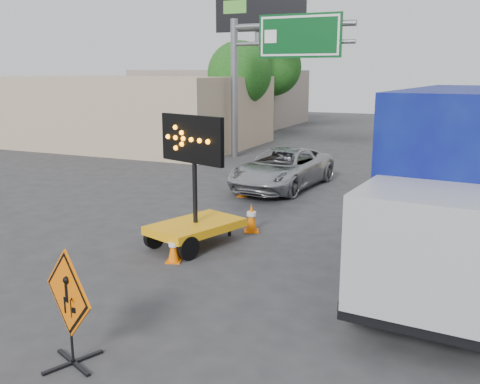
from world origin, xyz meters
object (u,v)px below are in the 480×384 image
Objects in this scene: construction_sign at (69,305)px; arrow_board at (195,218)px; pickup_truck at (282,168)px; box_truck at (462,194)px.

arrow_board is (-1.00, 5.62, -0.23)m from construction_sign.
pickup_truck is at bearing 111.83° from arrow_board.
box_truck reaches higher than pickup_truck.
construction_sign is at bearing -78.39° from pickup_truck.
pickup_truck is 9.40m from box_truck.
arrow_board is at bearing -168.94° from box_truck.
construction_sign is 0.21× the size of box_truck.
box_truck reaches higher than arrow_board.
pickup_truck is (-0.39, 7.44, 0.01)m from arrow_board.
pickup_truck is at bearing 118.86° from construction_sign.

